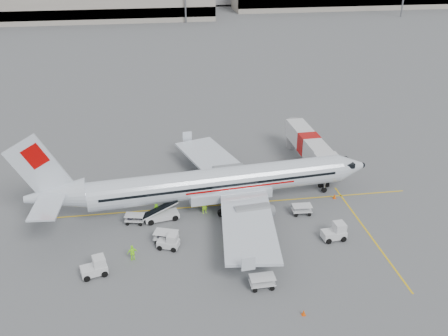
{
  "coord_description": "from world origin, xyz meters",
  "views": [
    {
      "loc": [
        -7.88,
        -49.84,
        29.73
      ],
      "look_at": [
        0.0,
        2.0,
        3.8
      ],
      "focal_mm": 40.0,
      "sensor_mm": 36.0,
      "label": 1
    }
  ],
  "objects_px": {
    "aircraft": "(220,165)",
    "jet_bridge": "(308,151)",
    "belt_loader": "(161,209)",
    "tug_aft": "(94,267)",
    "tug_fore": "(334,231)"
  },
  "relations": [
    {
      "from": "belt_loader",
      "to": "tug_fore",
      "type": "relative_size",
      "value": 2.07
    },
    {
      "from": "jet_bridge",
      "to": "tug_aft",
      "type": "relative_size",
      "value": 7.12
    },
    {
      "from": "tug_fore",
      "to": "aircraft",
      "type": "bearing_deg",
      "value": 136.75
    },
    {
      "from": "jet_bridge",
      "to": "tug_fore",
      "type": "height_order",
      "value": "jet_bridge"
    },
    {
      "from": "belt_loader",
      "to": "tug_fore",
      "type": "distance_m",
      "value": 18.74
    },
    {
      "from": "belt_loader",
      "to": "jet_bridge",
      "type": "bearing_deg",
      "value": 17.27
    },
    {
      "from": "tug_aft",
      "to": "belt_loader",
      "type": "bearing_deg",
      "value": 37.68
    },
    {
      "from": "belt_loader",
      "to": "tug_fore",
      "type": "bearing_deg",
      "value": -31.38
    },
    {
      "from": "aircraft",
      "to": "tug_aft",
      "type": "bearing_deg",
      "value": -146.69
    },
    {
      "from": "tug_aft",
      "to": "tug_fore",
      "type": "bearing_deg",
      "value": -10.1
    },
    {
      "from": "jet_bridge",
      "to": "belt_loader",
      "type": "xyz_separation_m",
      "value": [
        -20.07,
        -10.77,
        -0.88
      ]
    },
    {
      "from": "belt_loader",
      "to": "tug_aft",
      "type": "distance_m",
      "value": 11.04
    },
    {
      "from": "aircraft",
      "to": "jet_bridge",
      "type": "distance_m",
      "value": 16.21
    },
    {
      "from": "tug_fore",
      "to": "belt_loader",
      "type": "bearing_deg",
      "value": 154.72
    },
    {
      "from": "aircraft",
      "to": "tug_fore",
      "type": "xyz_separation_m",
      "value": [
        10.74,
        -8.51,
        -4.42
      ]
    },
    {
      "from": "jet_bridge",
      "to": "tug_fore",
      "type": "distance_m",
      "value": 17.54
    },
    {
      "from": "jet_bridge",
      "to": "belt_loader",
      "type": "relative_size",
      "value": 3.39
    },
    {
      "from": "belt_loader",
      "to": "tug_aft",
      "type": "bearing_deg",
      "value": -137.77
    },
    {
      "from": "belt_loader",
      "to": "tug_aft",
      "type": "xyz_separation_m",
      "value": [
        -6.61,
        -8.83,
        -0.44
      ]
    },
    {
      "from": "jet_bridge",
      "to": "tug_fore",
      "type": "bearing_deg",
      "value": -100.32
    },
    {
      "from": "aircraft",
      "to": "tug_fore",
      "type": "relative_size",
      "value": 15.95
    },
    {
      "from": "jet_bridge",
      "to": "belt_loader",
      "type": "bearing_deg",
      "value": -153.85
    }
  ]
}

